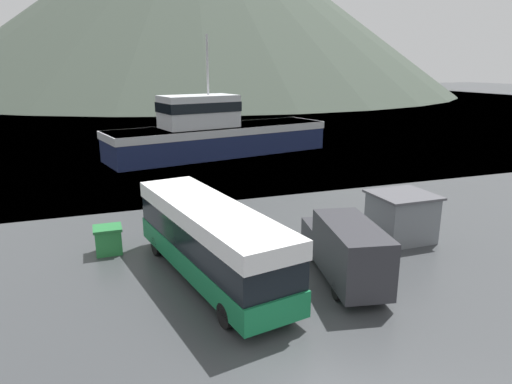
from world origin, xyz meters
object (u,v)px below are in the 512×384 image
(small_boat, at_px, (224,144))
(dock_kiosk, at_px, (401,216))
(tour_bus, at_px, (210,238))
(delivery_van, at_px, (345,248))
(storage_bin, at_px, (108,240))
(fishing_boat, at_px, (216,133))

(small_boat, bearing_deg, dock_kiosk, 95.26)
(tour_bus, bearing_deg, dock_kiosk, -4.27)
(dock_kiosk, bearing_deg, delivery_van, -148.90)
(storage_bin, relative_size, dock_kiosk, 0.43)
(tour_bus, distance_m, fishing_boat, 27.80)
(delivery_van, xyz_separation_m, storage_bin, (-9.07, 6.21, -0.70))
(delivery_van, xyz_separation_m, dock_kiosk, (5.05, 3.05, -0.14))
(dock_kiosk, bearing_deg, tour_bus, -173.66)
(storage_bin, bearing_deg, small_boat, 63.43)
(dock_kiosk, xyz_separation_m, small_boat, (-0.81, 29.78, -0.83))
(delivery_van, height_order, small_boat, delivery_van)
(storage_bin, bearing_deg, delivery_van, -34.41)
(tour_bus, distance_m, storage_bin, 5.90)
(delivery_van, distance_m, small_boat, 33.11)
(fishing_boat, xyz_separation_m, dock_kiosk, (2.84, -25.66, -1.01))
(storage_bin, relative_size, small_boat, 0.24)
(delivery_van, bearing_deg, dock_kiosk, 42.24)
(dock_kiosk, bearing_deg, fishing_boat, 96.32)
(fishing_boat, relative_size, small_boat, 4.33)
(fishing_boat, bearing_deg, storage_bin, -39.43)
(tour_bus, relative_size, fishing_boat, 0.46)
(tour_bus, height_order, dock_kiosk, tour_bus)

